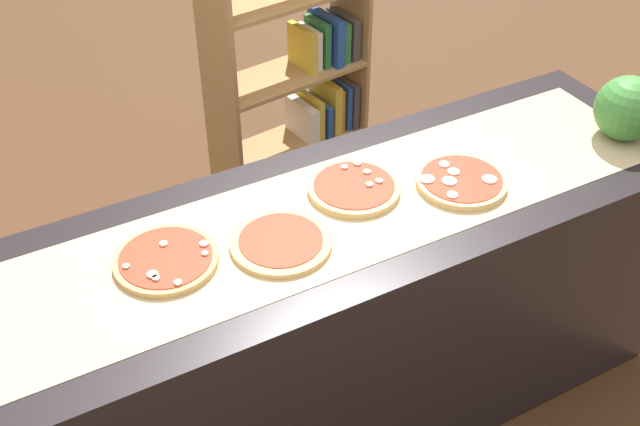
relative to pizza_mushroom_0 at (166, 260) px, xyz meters
The scene contains 9 objects.
ground_plane 1.08m from the pizza_mushroom_0, ahead, with size 12.00×12.00×0.00m, color #4C2D19.
counter 0.69m from the pizza_mushroom_0, ahead, with size 2.58×0.74×0.96m, color black.
parchment_paper 0.48m from the pizza_mushroom_0, ahead, with size 2.38×0.51×0.00m, color tan.
pizza_mushroom_0 is the anchor object (origin of this frame).
pizza_plain_1 0.33m from the pizza_mushroom_0, 15.08° to the right, with size 0.30×0.30×0.02m.
pizza_mushroom_2 0.64m from the pizza_mushroom_0, ahead, with size 0.30×0.30×0.03m.
pizza_mozzarella_3 0.96m from the pizza_mushroom_0, ahead, with size 0.29×0.29×0.03m.
watermelon 1.63m from the pizza_mushroom_0, ahead, with size 0.22×0.22×0.22m, color #387A33.
bookshelf 1.63m from the pizza_mushroom_0, 47.84° to the left, with size 0.77×0.39×1.49m.
Camera 1 is at (-0.89, -1.62, 2.45)m, focal length 43.86 mm.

